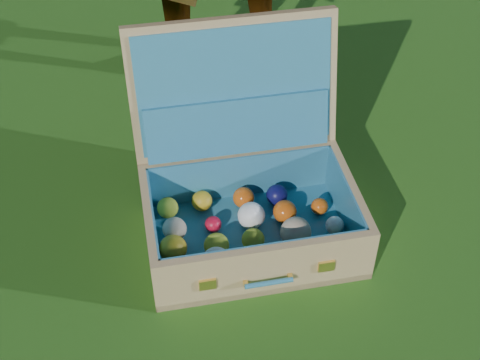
{
  "coord_description": "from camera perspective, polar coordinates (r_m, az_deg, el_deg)",
  "views": [
    {
      "loc": [
        -0.43,
        -0.87,
        1.27
      ],
      "look_at": [
        0.08,
        0.23,
        0.16
      ],
      "focal_mm": 50.0,
      "sensor_mm": 36.0,
      "label": 1
    }
  ],
  "objects": [
    {
      "name": "ground",
      "position": [
        1.6,
        0.86,
        -10.04
      ],
      "size": [
        60.0,
        60.0,
        0.0
      ],
      "primitive_type": "plane",
      "color": "#215114",
      "rests_on": "ground"
    },
    {
      "name": "suitcase",
      "position": [
        1.66,
        0.42,
        -0.26
      ],
      "size": [
        0.62,
        0.57,
        0.49
      ],
      "rotation": [
        0.0,
        0.0,
        -0.24
      ],
      "color": "tan",
      "rests_on": "ground"
    }
  ]
}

